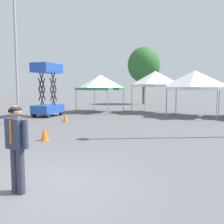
% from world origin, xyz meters
% --- Properties ---
extents(ground_plane, '(140.00, 140.00, 0.00)m').
position_xyz_m(ground_plane, '(0.00, 0.00, 0.00)').
color(ground_plane, '#5B5B5E').
extents(canopy_tent_center, '(3.14, 3.14, 3.16)m').
position_xyz_m(canopy_tent_center, '(-6.92, 14.58, 2.52)').
color(canopy_tent_center, '#9E9EA3').
rests_on(canopy_tent_center, ground).
extents(canopy_tent_far_left, '(3.12, 3.12, 3.44)m').
position_xyz_m(canopy_tent_far_left, '(-2.63, 16.17, 2.79)').
color(canopy_tent_far_left, '#9E9EA3').
rests_on(canopy_tent_far_left, ground).
extents(canopy_tent_left_of_center, '(3.54, 3.54, 3.33)m').
position_xyz_m(canopy_tent_left_of_center, '(0.72, 15.01, 2.63)').
color(canopy_tent_left_of_center, '#9E9EA3').
rests_on(canopy_tent_left_of_center, ground).
extents(scissor_lift, '(1.67, 2.45, 3.81)m').
position_xyz_m(scissor_lift, '(-8.77, 10.08, 1.17)').
color(scissor_lift, black).
rests_on(scissor_lift, ground).
extents(person_foreground, '(0.65, 0.28, 1.78)m').
position_xyz_m(person_foreground, '(-0.16, -0.54, 1.03)').
color(person_foreground, '#33384C').
rests_on(person_foreground, ground).
extents(light_pole_near_lift, '(0.36, 0.36, 7.62)m').
position_xyz_m(light_pole_near_lift, '(-7.67, 6.32, 4.36)').
color(light_pole_near_lift, '#9E9EA3').
rests_on(light_pole_near_lift, ground).
extents(tree_behind_tents_center, '(3.97, 3.97, 7.02)m').
position_xyz_m(tree_behind_tents_center, '(-7.08, 25.59, 4.82)').
color(tree_behind_tents_center, brown).
rests_on(tree_behind_tents_center, ground).
extents(traffic_cone_lot_center, '(0.32, 0.32, 0.54)m').
position_xyz_m(traffic_cone_lot_center, '(-5.77, 8.24, 0.27)').
color(traffic_cone_lot_center, orange).
rests_on(traffic_cone_lot_center, ground).
extents(traffic_cone_near_barrier, '(0.32, 0.32, 0.55)m').
position_xyz_m(traffic_cone_near_barrier, '(-3.17, 3.54, 0.28)').
color(traffic_cone_near_barrier, orange).
rests_on(traffic_cone_near_barrier, ground).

